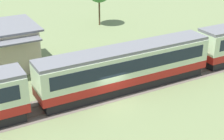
{
  "coord_description": "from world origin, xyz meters",
  "views": [
    {
      "loc": [
        -13.05,
        -23.52,
        15.16
      ],
      "look_at": [
        0.68,
        1.51,
        2.24
      ],
      "focal_mm": 55.0,
      "sensor_mm": 36.0,
      "label": 1
    }
  ],
  "objects": [
    {
      "name": "railway_track",
      "position": [
        4.06,
        1.49,
        0.01
      ],
      "size": [
        105.57,
        3.6,
        0.04
      ],
      "color": "#665B51",
      "rests_on": "ground_plane"
    },
    {
      "name": "passenger_train",
      "position": [
        2.47,
        1.49,
        2.32
      ],
      "size": [
        54.2,
        2.9,
        4.18
      ],
      "color": "#AD1E19",
      "rests_on": "ground_plane"
    },
    {
      "name": "ground_plane",
      "position": [
        0.0,
        0.0,
        0.0
      ],
      "size": [
        600.0,
        600.0,
        0.0
      ],
      "primitive_type": "plane",
      "color": "#707F51"
    }
  ]
}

